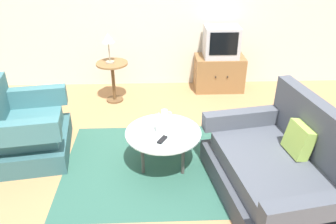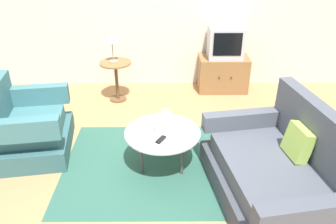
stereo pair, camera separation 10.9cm
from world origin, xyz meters
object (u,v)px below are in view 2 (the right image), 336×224
Objects in this scene: couch at (278,174)px; tv_stand at (223,74)px; vase at (158,122)px; tv_remote_silver at (175,131)px; coffee_table at (163,135)px; television at (226,42)px; mug at (165,114)px; side_table at (116,73)px; table_lamp at (112,39)px; armchair at (28,129)px; tv_remote_dark at (161,140)px.

tv_stand is at bearing -6.51° from couch.
vase is (-1.01, -2.04, 0.28)m from tv_stand.
coffee_table is at bearing -88.54° from tv_remote_silver.
mug is at bearing -118.67° from television.
table_lamp is at bearing 166.62° from side_table.
tv_stand is 1.79× the size of table_lamp.
armchair is at bearing -122.10° from side_table.
table_lamp is (-1.70, -0.36, 0.68)m from tv_stand.
mug reaches higher than tv_remote_dark.
television reaches higher than armchair.
tv_remote_silver is at bearing 3.29° from coffee_table.
armchair is at bearing -77.13° from tv_remote_dark.
tv_remote_silver is at bearing -112.32° from tv_stand.
side_table is 5.10× the size of mug.
side_table is 4.17× the size of tv_remote_dark.
armchair is 3.12m from television.
side_table is at bearing -167.61° from tv_stand.
coffee_table is 1.88× the size of table_lamp.
table_lamp is 3.60× the size of mug.
armchair is 2.50× the size of table_lamp.
tv_stand reaches higher than tv_remote_silver.
vase is at bearing -116.32° from tv_stand.
television is 2.23× the size of vase.
side_table is 1.72m from tv_stand.
tv_stand is 4.85× the size of tv_remote_silver.
tv_stand is (1.68, 0.37, -0.16)m from side_table.
side_table is at bearing -13.38° from table_lamp.
table_lamp is 2.05m from tv_remote_dark.
armchair reaches higher than tv_remote_silver.
tv_stand is (2.54, 1.74, -0.03)m from armchair.
table_lamp reaches higher than vase.
tv_remote_dark is at bearing -69.23° from side_table.
side_table is (-0.71, 1.68, 0.03)m from coffee_table.
armchair reaches higher than tv_remote_dark.
couch is 2.61m from television.
television reaches higher than couch.
vase is 0.34m from mug.
side_table is 1.75m from television.
tv_remote_dark is (-0.02, -0.16, 0.05)m from coffee_table.
vase is 0.20m from tv_remote_silver.
tv_stand is at bearing 12.39° from side_table.
mug is (0.77, -1.36, -0.47)m from table_lamp.
tv_remote_dark is at bearing 62.52° from couch.
tv_stand is at bearing -174.54° from tv_remote_dark.
couch is 11.34× the size of tv_remote_dark.
couch is at bearing -38.02° from mug.
side_table is at bearing -129.83° from tv_remote_dark.
tv_remote_silver is (-0.98, 0.53, 0.16)m from couch.
armchair is 1.63m from tv_remote_dark.
table_lamp is at bearing 112.47° from vase.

